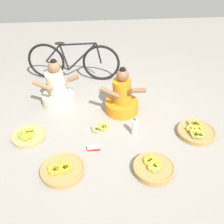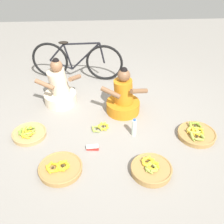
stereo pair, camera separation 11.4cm
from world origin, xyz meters
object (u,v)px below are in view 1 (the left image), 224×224
at_px(vendor_woman_front, 122,98).
at_px(vendor_woman_behind, 57,91).
at_px(banana_basket_mid_left, 29,135).
at_px(banana_basket_front_center, 196,132).
at_px(packet_carton_stack, 94,148).
at_px(water_bottle, 134,127).
at_px(bicycle_leaning, 73,61).
at_px(banana_basket_back_left, 153,168).
at_px(banana_basket_front_right, 62,170).
at_px(loose_bananas_near_bicycle, 101,127).

relative_size(vendor_woman_front, vendor_woman_behind, 0.96).
distance_m(vendor_woman_front, banana_basket_mid_left, 1.48).
height_order(banana_basket_front_center, packet_carton_stack, banana_basket_front_center).
relative_size(banana_basket_front_center, water_bottle, 1.90).
height_order(bicycle_leaning, packet_carton_stack, bicycle_leaning).
height_order(banana_basket_back_left, water_bottle, water_bottle).
distance_m(banana_basket_back_left, banana_basket_front_center, 0.97).
relative_size(banana_basket_front_right, water_bottle, 1.91).
relative_size(vendor_woman_behind, banana_basket_front_right, 1.50).
bearing_deg(banana_basket_front_center, banana_basket_front_right, -163.61).
height_order(bicycle_leaning, loose_bananas_near_bicycle, bicycle_leaning).
bearing_deg(banana_basket_front_center, vendor_woman_front, 145.87).
bearing_deg(banana_basket_front_right, banana_basket_back_left, -4.25).
relative_size(vendor_woman_behind, banana_basket_back_left, 1.60).
xyz_separation_m(banana_basket_front_center, packet_carton_stack, (-1.45, -0.18, -0.02)).
bearing_deg(banana_basket_back_left, loose_bananas_near_bicycle, 123.85).
bearing_deg(packet_carton_stack, loose_bananas_near_bicycle, 74.02).
relative_size(vendor_woman_front, banana_basket_front_right, 1.44).
bearing_deg(vendor_woman_behind, loose_bananas_near_bicycle, -47.74).
bearing_deg(vendor_woman_front, loose_bananas_near_bicycle, -130.48).
bearing_deg(water_bottle, banana_basket_back_left, -79.92).
bearing_deg(vendor_woman_front, banana_basket_front_center, -34.13).
height_order(vendor_woman_behind, banana_basket_mid_left, vendor_woman_behind).
height_order(vendor_woman_behind, banana_basket_front_right, vendor_woman_behind).
height_order(bicycle_leaning, banana_basket_front_center, bicycle_leaning).
height_order(vendor_woman_behind, banana_basket_front_center, vendor_woman_behind).
height_order(vendor_woman_behind, banana_basket_back_left, vendor_woman_behind).
height_order(banana_basket_front_right, loose_bananas_near_bicycle, banana_basket_front_right).
distance_m(loose_bananas_near_bicycle, water_bottle, 0.50).
relative_size(vendor_woman_front, water_bottle, 2.75).
distance_m(banana_basket_back_left, packet_carton_stack, 0.83).
xyz_separation_m(vendor_woman_front, bicycle_leaning, (-0.76, 1.14, 0.11)).
relative_size(bicycle_leaning, loose_bananas_near_bicycle, 6.28).
distance_m(vendor_woman_front, banana_basket_front_center, 1.19).
relative_size(vendor_woman_front, banana_basket_mid_left, 1.61).
distance_m(bicycle_leaning, packet_carton_stack, 2.03).
distance_m(vendor_woman_behind, banana_basket_front_center, 2.21).
bearing_deg(banana_basket_front_center, packet_carton_stack, -172.84).
height_order(banana_basket_back_left, loose_bananas_near_bicycle, banana_basket_back_left).
distance_m(vendor_woman_front, banana_basket_back_left, 1.31).
distance_m(banana_basket_mid_left, banana_basket_front_center, 2.34).
bearing_deg(banana_basket_back_left, water_bottle, 100.08).
bearing_deg(loose_bananas_near_bicycle, bicycle_leaning, 104.71).
bearing_deg(banana_basket_mid_left, banana_basket_front_center, -3.34).
xyz_separation_m(banana_basket_front_center, water_bottle, (-0.87, 0.08, 0.08)).
bearing_deg(banana_basket_front_center, vendor_woman_behind, 154.08).
bearing_deg(water_bottle, bicycle_leaning, 116.65).
distance_m(bicycle_leaning, water_bottle, 1.94).
distance_m(vendor_woman_behind, banana_basket_back_left, 2.01).
xyz_separation_m(water_bottle, packet_carton_stack, (-0.58, -0.26, -0.10)).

